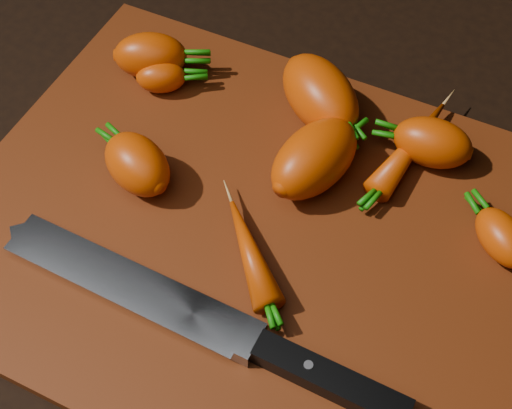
% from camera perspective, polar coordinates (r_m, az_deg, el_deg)
% --- Properties ---
extents(ground, '(2.00, 2.00, 0.01)m').
position_cam_1_polar(ground, '(0.62, -0.40, -2.54)').
color(ground, black).
extents(cutting_board, '(0.50, 0.40, 0.01)m').
position_cam_1_polar(cutting_board, '(0.61, -0.41, -1.98)').
color(cutting_board, '#59240D').
rests_on(cutting_board, ground).
extents(carrot_0, '(0.08, 0.07, 0.05)m').
position_cam_1_polar(carrot_0, '(0.72, -8.43, 11.69)').
color(carrot_0, '#C73B00').
rests_on(carrot_0, cutting_board).
extents(carrot_1, '(0.08, 0.07, 0.05)m').
position_cam_1_polar(carrot_1, '(0.62, -9.48, 3.19)').
color(carrot_1, '#C73B00').
rests_on(carrot_1, cutting_board).
extents(carrot_2, '(0.11, 0.10, 0.06)m').
position_cam_1_polar(carrot_2, '(0.67, 5.16, 8.72)').
color(carrot_2, '#C73B00').
rests_on(carrot_2, cutting_board).
extents(carrot_3, '(0.08, 0.11, 0.06)m').
position_cam_1_polar(carrot_3, '(0.62, 4.72, 3.70)').
color(carrot_3, '#C73B00').
rests_on(carrot_3, cutting_board).
extents(carrot_4, '(0.07, 0.05, 0.04)m').
position_cam_1_polar(carrot_4, '(0.65, 13.94, 4.82)').
color(carrot_4, '#C73B00').
rests_on(carrot_4, cutting_board).
extents(carrot_5, '(0.06, 0.05, 0.03)m').
position_cam_1_polar(carrot_5, '(0.70, -7.59, 10.07)').
color(carrot_5, '#C73B00').
rests_on(carrot_5, cutting_board).
extents(carrot_6, '(0.07, 0.06, 0.03)m').
position_cam_1_polar(carrot_6, '(0.61, 19.09, -2.52)').
color(carrot_6, '#C73B00').
rests_on(carrot_6, cutting_board).
extents(carrot_7, '(0.05, 0.13, 0.03)m').
position_cam_1_polar(carrot_7, '(0.66, 12.29, 4.56)').
color(carrot_7, '#C73B00').
rests_on(carrot_7, cutting_board).
extents(carrot_8, '(0.09, 0.09, 0.03)m').
position_cam_1_polar(carrot_8, '(0.58, -0.50, -3.79)').
color(carrot_8, '#C73B00').
rests_on(carrot_8, cutting_board).
extents(knife, '(0.34, 0.04, 0.02)m').
position_cam_1_polar(knife, '(0.57, -8.72, -7.00)').
color(knife, gray).
rests_on(knife, cutting_board).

